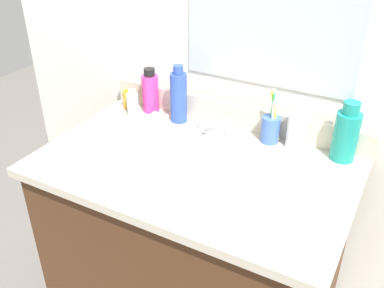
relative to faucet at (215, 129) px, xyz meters
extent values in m
cube|color=#4C2D19|center=(0.02, -0.19, -0.45)|extent=(0.96, 0.57, 0.79)
cube|color=beige|center=(0.02, -0.19, -0.04)|extent=(1.00, 0.62, 0.03)
cube|color=beige|center=(0.02, 0.10, 0.02)|extent=(1.00, 0.02, 0.09)
cube|color=white|center=(0.02, 0.16, -0.20)|extent=(2.10, 0.04, 1.30)
cube|color=#B2BCC6|center=(0.12, 0.14, 0.42)|extent=(0.60, 0.01, 0.56)
torus|color=white|center=(0.00, -0.19, -0.02)|extent=(0.34, 0.34, 0.02)
ellipsoid|color=white|center=(0.00, -0.19, -0.07)|extent=(0.29, 0.29, 0.11)
cylinder|color=#B2B5BA|center=(0.00, -0.19, -0.10)|extent=(0.04, 0.04, 0.01)
cube|color=silver|center=(0.00, 0.01, -0.02)|extent=(0.16, 0.05, 0.01)
cylinder|color=silver|center=(0.00, 0.01, 0.01)|extent=(0.02, 0.02, 0.06)
cylinder|color=silver|center=(0.00, -0.03, 0.04)|extent=(0.02, 0.09, 0.02)
cylinder|color=silver|center=(-0.06, 0.01, 0.00)|extent=(0.03, 0.03, 0.04)
cylinder|color=silver|center=(0.06, 0.01, 0.00)|extent=(0.03, 0.03, 0.04)
cylinder|color=#2D4CB2|center=(-0.17, 0.04, 0.07)|extent=(0.06, 0.06, 0.19)
cylinder|color=#2D4CB2|center=(-0.17, 0.04, 0.18)|extent=(0.04, 0.04, 0.03)
cylinder|color=white|center=(0.27, 0.06, 0.03)|extent=(0.07, 0.07, 0.12)
cone|color=white|center=(0.27, 0.06, 0.10)|extent=(0.04, 0.04, 0.02)
cylinder|color=#D8338C|center=(-0.31, 0.06, 0.05)|extent=(0.06, 0.06, 0.15)
cylinder|color=black|center=(-0.31, 0.06, 0.13)|extent=(0.04, 0.04, 0.03)
cylinder|color=gold|center=(-0.41, 0.04, 0.01)|extent=(0.04, 0.04, 0.07)
cylinder|color=gold|center=(-0.41, 0.04, 0.05)|extent=(0.02, 0.02, 0.01)
cylinder|color=teal|center=(0.43, 0.06, 0.05)|extent=(0.08, 0.08, 0.16)
cylinder|color=teal|center=(0.43, 0.06, 0.15)|extent=(0.05, 0.05, 0.04)
cylinder|color=silver|center=(-0.35, 0.00, 0.01)|extent=(0.05, 0.05, 0.09)
cylinder|color=silver|center=(-0.35, 0.00, 0.07)|extent=(0.03, 0.03, 0.02)
cylinder|color=#3F66B7|center=(0.18, 0.06, 0.02)|extent=(0.06, 0.06, 0.09)
cylinder|color=green|center=(0.18, 0.07, 0.07)|extent=(0.03, 0.05, 0.18)
cube|color=white|center=(0.17, 0.09, 0.15)|extent=(0.01, 0.02, 0.01)
cylinder|color=white|center=(0.19, 0.05, 0.06)|extent=(0.02, 0.03, 0.16)
cube|color=white|center=(0.20, 0.04, 0.13)|extent=(0.01, 0.02, 0.01)
cylinder|color=yellow|center=(0.19, 0.06, 0.07)|extent=(0.04, 0.02, 0.18)
cube|color=white|center=(0.21, 0.06, 0.15)|extent=(0.01, 0.02, 0.01)
cube|color=white|center=(-0.24, 0.00, -0.02)|extent=(0.06, 0.04, 0.02)
camera|label=1|loc=(0.57, -1.22, 0.72)|focal=40.52mm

